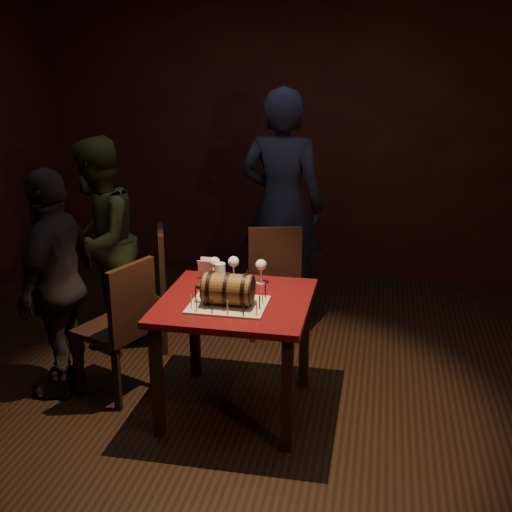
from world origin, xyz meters
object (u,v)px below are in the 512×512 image
at_px(wine_glass_mid, 234,263).
at_px(person_back, 282,207).
at_px(barrel_cake, 228,289).
at_px(person_left_rear, 99,242).
at_px(chair_back, 274,275).
at_px(wine_glass_right, 261,266).
at_px(wine_glass_left, 215,263).
at_px(chair_left_rear, 149,282).
at_px(person_left_front, 58,284).
at_px(pub_table, 236,316).
at_px(pint_of_ale, 220,275).
at_px(chair_left_front, 122,322).

relative_size(wine_glass_mid, person_back, 0.08).
relative_size(barrel_cake, person_left_rear, 0.22).
bearing_deg(chair_back, wine_glass_right, -86.03).
relative_size(wine_glass_left, chair_left_rear, 0.17).
xyz_separation_m(wine_glass_right, chair_back, (-0.06, 0.81, -0.35)).
height_order(barrel_cake, person_left_front, person_left_front).
height_order(pub_table, barrel_cake, barrel_cake).
distance_m(pint_of_ale, chair_left_front, 0.70).
height_order(barrel_cake, wine_glass_right, barrel_cake).
bearing_deg(chair_back, person_left_front, -138.34).
relative_size(wine_glass_mid, person_left_front, 0.11).
distance_m(wine_glass_right, chair_back, 0.88).
xyz_separation_m(barrel_cake, wine_glass_left, (-0.19, 0.40, 0.01)).
relative_size(pub_table, chair_left_front, 0.97).
bearing_deg(chair_left_rear, wine_glass_right, -26.21).
bearing_deg(pub_table, chair_left_front, 177.94).
relative_size(barrel_cake, pint_of_ale, 2.29).
bearing_deg(person_left_front, person_back, 140.32).
distance_m(pub_table, chair_back, 1.12).
relative_size(pub_table, wine_glass_left, 5.59).
distance_m(barrel_cake, wine_glass_left, 0.44).
distance_m(chair_left_front, person_back, 1.76).
bearing_deg(person_left_rear, wine_glass_left, 59.13).
height_order(wine_glass_left, wine_glass_mid, same).
distance_m(pub_table, wine_glass_right, 0.39).
bearing_deg(person_back, person_left_front, 56.67).
bearing_deg(wine_glass_left, person_back, 79.19).
bearing_deg(chair_back, chair_left_front, -126.29).
relative_size(chair_left_front, person_left_front, 0.62).
bearing_deg(pub_table, person_back, 88.74).
height_order(wine_glass_mid, chair_left_rear, chair_left_rear).
relative_size(chair_left_front, person_back, 0.48).
xyz_separation_m(wine_glass_left, chair_back, (0.25, 0.82, -0.35)).
xyz_separation_m(pub_table, wine_glass_mid, (-0.09, 0.33, 0.23)).
height_order(pub_table, pint_of_ale, pint_of_ale).
xyz_separation_m(wine_glass_left, person_left_front, (-0.97, -0.26, -0.11)).
height_order(barrel_cake, chair_left_rear, barrel_cake).
relative_size(barrel_cake, person_left_front, 0.23).
height_order(barrel_cake, chair_back, barrel_cake).
relative_size(wine_glass_mid, wine_glass_right, 1.00).
relative_size(person_back, person_left_front, 1.28).
relative_size(wine_glass_mid, person_left_rear, 0.10).
bearing_deg(wine_glass_right, person_left_rear, 158.86).
height_order(wine_glass_right, chair_left_front, chair_left_front).
height_order(wine_glass_left, chair_left_front, chair_left_front).
bearing_deg(chair_left_rear, pub_table, -42.26).
bearing_deg(pub_table, wine_glass_right, 71.78).
xyz_separation_m(barrel_cake, wine_glass_right, (0.12, 0.41, 0.01)).
relative_size(pint_of_ale, person_left_rear, 0.09).
relative_size(chair_back, person_left_front, 0.62).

